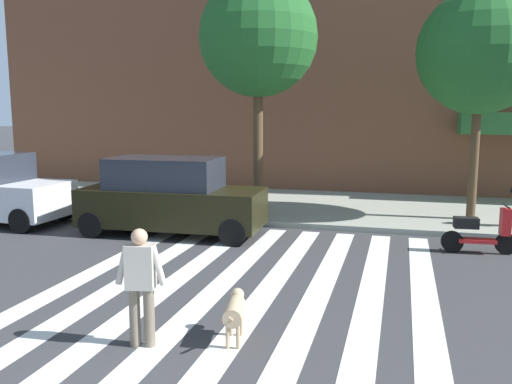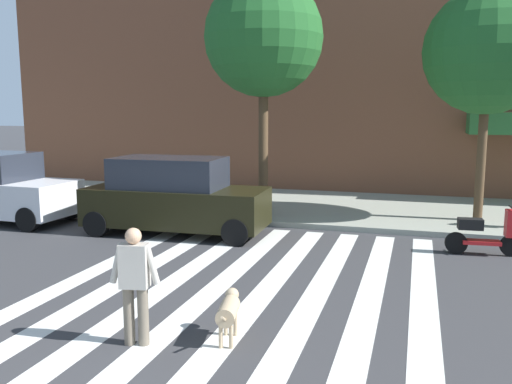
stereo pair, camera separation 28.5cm
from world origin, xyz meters
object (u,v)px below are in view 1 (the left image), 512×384
parked_scooter (480,232)px  street_tree_nearest (258,38)px  dog_on_leash (235,310)px  parked_car_behind_first (170,197)px  pedestrian_dog_walker (141,281)px  street_tree_middle (481,52)px

parked_scooter → street_tree_nearest: street_tree_nearest is taller
street_tree_nearest → dog_on_leash: bearing=-77.2°
parked_car_behind_first → dog_on_leash: parked_car_behind_first is taller
street_tree_nearest → pedestrian_dog_walker: bearing=-85.4°
pedestrian_dog_walker → parked_car_behind_first: bearing=110.9°
parked_scooter → dog_on_leash: bearing=-123.8°
street_tree_middle → dog_on_leash: size_ratio=6.26×
street_tree_nearest → pedestrian_dog_walker: street_tree_nearest is taller
street_tree_nearest → street_tree_middle: (5.95, 0.89, -0.46)m
parked_car_behind_first → street_tree_middle: size_ratio=0.75×
parked_scooter → pedestrian_dog_walker: 8.12m
pedestrian_dog_walker → dog_on_leash: (1.16, 0.50, -0.48)m
pedestrian_dog_walker → street_tree_nearest: bearing=94.6°
pedestrian_dog_walker → dog_on_leash: size_ratio=1.63×
parked_scooter → parked_car_behind_first: bearing=-179.3°
street_tree_middle → pedestrian_dog_walker: street_tree_middle is taller
street_tree_middle → dog_on_leash: street_tree_middle is taller
street_tree_nearest → parked_car_behind_first: bearing=-124.6°
parked_car_behind_first → dog_on_leash: (3.55, -5.74, -0.52)m
street_tree_nearest → dog_on_leash: 9.64m
street_tree_middle → parked_scooter: bearing=-93.2°
street_tree_middle → pedestrian_dog_walker: size_ratio=3.83×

